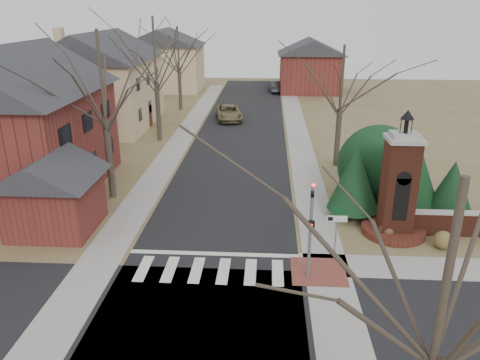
# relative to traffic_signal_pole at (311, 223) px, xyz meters

# --- Properties ---
(ground) EXTENTS (120.00, 120.00, 0.00)m
(ground) POSITION_rel_traffic_signal_pole_xyz_m (-4.30, -0.57, -2.59)
(ground) COLOR brown
(ground) RESTS_ON ground
(main_street) EXTENTS (8.00, 70.00, 0.01)m
(main_street) POSITION_rel_traffic_signal_pole_xyz_m (-4.30, 21.43, -2.58)
(main_street) COLOR black
(main_street) RESTS_ON ground
(cross_street) EXTENTS (120.00, 8.00, 0.01)m
(cross_street) POSITION_rel_traffic_signal_pole_xyz_m (-4.30, -3.57, -2.58)
(cross_street) COLOR black
(cross_street) RESTS_ON ground
(crosswalk_zone) EXTENTS (8.00, 2.20, 0.02)m
(crosswalk_zone) POSITION_rel_traffic_signal_pole_xyz_m (-4.30, 0.23, -2.58)
(crosswalk_zone) COLOR silver
(crosswalk_zone) RESTS_ON ground
(stop_bar) EXTENTS (8.00, 0.35, 0.02)m
(stop_bar) POSITION_rel_traffic_signal_pole_xyz_m (-4.30, 1.73, -2.58)
(stop_bar) COLOR silver
(stop_bar) RESTS_ON ground
(sidewalk_right_main) EXTENTS (2.00, 60.00, 0.02)m
(sidewalk_right_main) POSITION_rel_traffic_signal_pole_xyz_m (0.90, 21.43, -2.58)
(sidewalk_right_main) COLOR gray
(sidewalk_right_main) RESTS_ON ground
(sidewalk_left) EXTENTS (2.00, 60.00, 0.02)m
(sidewalk_left) POSITION_rel_traffic_signal_pole_xyz_m (-9.50, 21.43, -2.58)
(sidewalk_left) COLOR gray
(sidewalk_left) RESTS_ON ground
(curb_apron) EXTENTS (2.40, 2.40, 0.02)m
(curb_apron) POSITION_rel_traffic_signal_pole_xyz_m (0.50, 0.43, -2.57)
(curb_apron) COLOR brown
(curb_apron) RESTS_ON ground
(traffic_signal_pole) EXTENTS (0.28, 0.41, 4.50)m
(traffic_signal_pole) POSITION_rel_traffic_signal_pole_xyz_m (0.00, 0.00, 0.00)
(traffic_signal_pole) COLOR slate
(traffic_signal_pole) RESTS_ON ground
(sign_post) EXTENTS (0.90, 0.07, 2.75)m
(sign_post) POSITION_rel_traffic_signal_pole_xyz_m (1.29, 1.41, -0.64)
(sign_post) COLOR slate
(sign_post) RESTS_ON ground
(brick_gate_monument) EXTENTS (3.20, 3.20, 6.47)m
(brick_gate_monument) POSITION_rel_traffic_signal_pole_xyz_m (4.70, 4.42, -0.42)
(brick_gate_monument) COLOR #5E2A1B
(brick_gate_monument) RESTS_ON ground
(house_brick_left) EXTENTS (9.80, 11.80, 9.42)m
(house_brick_left) POSITION_rel_traffic_signal_pole_xyz_m (-17.31, 9.42, 2.07)
(house_brick_left) COLOR maroon
(house_brick_left) RESTS_ON ground
(house_stucco_left) EXTENTS (9.80, 12.80, 9.28)m
(house_stucco_left) POSITION_rel_traffic_signal_pole_xyz_m (-17.80, 26.42, 2.01)
(house_stucco_left) COLOR #C3B682
(house_stucco_left) RESTS_ON ground
(garage_left) EXTENTS (4.80, 4.80, 4.29)m
(garage_left) POSITION_rel_traffic_signal_pole_xyz_m (-12.82, 3.92, -0.35)
(garage_left) COLOR maroon
(garage_left) RESTS_ON ground
(house_distant_left) EXTENTS (10.80, 8.80, 8.53)m
(house_distant_left) POSITION_rel_traffic_signal_pole_xyz_m (-16.31, 47.42, 1.66)
(house_distant_left) COLOR #C3B682
(house_distant_left) RESTS_ON ground
(house_distant_right) EXTENTS (8.80, 8.80, 7.30)m
(house_distant_right) POSITION_rel_traffic_signal_pole_xyz_m (3.69, 47.42, 1.06)
(house_distant_right) COLOR maroon
(house_distant_right) RESTS_ON ground
(evergreen_near) EXTENTS (2.80, 2.80, 4.10)m
(evergreen_near) POSITION_rel_traffic_signal_pole_xyz_m (2.90, 6.43, -0.29)
(evergreen_near) COLOR #473D33
(evergreen_near) RESTS_ON ground
(evergreen_mid) EXTENTS (3.40, 3.40, 4.70)m
(evergreen_mid) POSITION_rel_traffic_signal_pole_xyz_m (6.20, 7.63, 0.01)
(evergreen_mid) COLOR #473D33
(evergreen_mid) RESTS_ON ground
(evergreen_far) EXTENTS (2.40, 2.40, 3.30)m
(evergreen_far) POSITION_rel_traffic_signal_pole_xyz_m (8.20, 6.63, -0.69)
(evergreen_far) COLOR #473D33
(evergreen_far) RESTS_ON ground
(evergreen_mass) EXTENTS (4.80, 4.80, 4.80)m
(evergreen_mass) POSITION_rel_traffic_signal_pole_xyz_m (4.70, 8.93, -0.19)
(evergreen_mass) COLOR #11331A
(evergreen_mass) RESTS_ON ground
(bare_tree_0) EXTENTS (8.05, 8.05, 11.15)m
(bare_tree_0) POSITION_rel_traffic_signal_pole_xyz_m (-11.30, 8.43, 5.11)
(bare_tree_0) COLOR #473D33
(bare_tree_0) RESTS_ON ground
(bare_tree_1) EXTENTS (8.40, 8.40, 11.64)m
(bare_tree_1) POSITION_rel_traffic_signal_pole_xyz_m (-11.30, 21.43, 5.44)
(bare_tree_1) COLOR #473D33
(bare_tree_1) RESTS_ON ground
(bare_tree_2) EXTENTS (7.35, 7.35, 10.19)m
(bare_tree_2) POSITION_rel_traffic_signal_pole_xyz_m (-11.80, 34.43, 4.44)
(bare_tree_2) COLOR #473D33
(bare_tree_2) RESTS_ON ground
(bare_tree_3) EXTENTS (7.00, 7.00, 9.70)m
(bare_tree_3) POSITION_rel_traffic_signal_pole_xyz_m (3.20, 15.43, 4.10)
(bare_tree_3) COLOR #473D33
(bare_tree_3) RESTS_ON ground
(bare_tree_4) EXTENTS (6.65, 6.65, 9.21)m
(bare_tree_4) POSITION_rel_traffic_signal_pole_xyz_m (1.70, -9.57, 3.77)
(bare_tree_4) COLOR #473D33
(bare_tree_4) RESTS_ON ground
(pickup_truck) EXTENTS (3.34, 5.69, 1.49)m
(pickup_truck) POSITION_rel_traffic_signal_pole_xyz_m (-5.90, 29.48, -1.84)
(pickup_truck) COLOR olive
(pickup_truck) RESTS_ON ground
(distant_car) EXTENTS (2.16, 4.84, 1.54)m
(distant_car) POSITION_rel_traffic_signal_pole_xyz_m (-0.90, 46.42, -1.81)
(distant_car) COLOR #3A3B42
(distant_car) RESTS_ON ground
(dry_shrub_left) EXTENTS (0.82, 0.82, 0.82)m
(dry_shrub_left) POSITION_rel_traffic_signal_pole_xyz_m (4.30, 4.03, -2.17)
(dry_shrub_left) COLOR brown
(dry_shrub_left) RESTS_ON ground
(dry_shrub_right) EXTENTS (0.89, 0.89, 0.89)m
(dry_shrub_right) POSITION_rel_traffic_signal_pole_xyz_m (6.70, 2.95, -2.14)
(dry_shrub_right) COLOR brown
(dry_shrub_right) RESTS_ON ground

